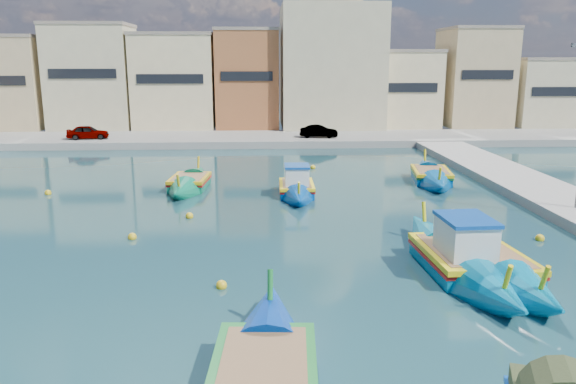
# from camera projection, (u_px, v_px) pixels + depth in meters

# --- Properties ---
(ground) EXTENTS (160.00, 160.00, 0.00)m
(ground) POSITION_uv_depth(u_px,v_px,m) (183.00, 271.00, 19.65)
(ground) COLOR #112A34
(ground) RESTS_ON ground
(north_quay) EXTENTS (80.00, 8.00, 0.60)m
(north_quay) POSITION_uv_depth(u_px,v_px,m) (230.00, 139.00, 50.71)
(north_quay) COLOR gray
(north_quay) RESTS_ON ground
(north_townhouses) EXTENTS (83.20, 7.87, 10.19)m
(north_townhouses) POSITION_uv_depth(u_px,v_px,m) (298.00, 83.00, 57.13)
(north_townhouses) COLOR beige
(north_townhouses) RESTS_ON ground
(church_block) EXTENTS (10.00, 10.00, 19.10)m
(church_block) POSITION_uv_depth(u_px,v_px,m) (330.00, 49.00, 57.13)
(church_block) COLOR #C1B690
(church_block) RESTS_ON ground
(parked_cars) EXTENTS (34.15, 2.23, 1.19)m
(parked_cars) POSITION_uv_depth(u_px,v_px,m) (92.00, 132.00, 48.49)
(parked_cars) COLOR #4C1919
(parked_cars) RESTS_ON north_quay
(luzzu_turquoise_cabin) EXTENTS (2.65, 10.09, 3.21)m
(luzzu_turquoise_cabin) POSITION_uv_depth(u_px,v_px,m) (457.00, 260.00, 19.61)
(luzzu_turquoise_cabin) COLOR #0077A5
(luzzu_turquoise_cabin) RESTS_ON ground
(luzzu_blue_cabin) EXTENTS (1.95, 7.44, 2.62)m
(luzzu_blue_cabin) POSITION_uv_depth(u_px,v_px,m) (297.00, 189.00, 30.86)
(luzzu_blue_cabin) COLOR #00449E
(luzzu_blue_cabin) RESTS_ON ground
(luzzu_cyan_mid) EXTENTS (3.38, 8.98, 2.59)m
(luzzu_cyan_mid) POSITION_uv_depth(u_px,v_px,m) (431.00, 177.00, 34.32)
(luzzu_cyan_mid) COLOR #00539B
(luzzu_cyan_mid) RESTS_ON ground
(luzzu_green) EXTENTS (2.63, 7.80, 2.41)m
(luzzu_green) POSITION_uv_depth(u_px,v_px,m) (190.00, 184.00, 32.43)
(luzzu_green) COLOR #0A724F
(luzzu_green) RESTS_ON ground
(luzzu_cyan_south) EXTENTS (2.90, 8.71, 2.66)m
(luzzu_cyan_south) POSITION_uv_depth(u_px,v_px,m) (490.00, 268.00, 19.15)
(luzzu_cyan_south) COLOR #00759F
(luzzu_cyan_south) RESTS_ON ground
(mooring_buoys) EXTENTS (23.54, 20.89, 0.36)m
(mooring_buoys) POSITION_uv_depth(u_px,v_px,m) (237.00, 214.00, 26.66)
(mooring_buoys) COLOR yellow
(mooring_buoys) RESTS_ON ground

